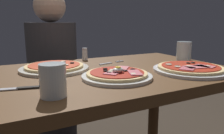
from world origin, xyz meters
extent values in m
cube|color=brown|center=(0.00, 0.00, 0.76)|extent=(1.10, 0.70, 0.04)
cylinder|color=#3C2715|center=(0.49, 0.29, 0.37)|extent=(0.07, 0.07, 0.74)
cylinder|color=white|center=(-0.03, -0.13, 0.78)|extent=(0.27, 0.27, 0.01)
cylinder|color=#E5C17F|center=(-0.03, -0.13, 0.79)|extent=(0.23, 0.23, 0.01)
cylinder|color=#A82314|center=(-0.03, -0.13, 0.80)|extent=(0.20, 0.20, 0.00)
torus|color=black|center=(0.04, -0.13, 0.80)|extent=(0.02, 0.02, 0.00)
torus|color=black|center=(-0.05, -0.07, 0.80)|extent=(0.02, 0.02, 0.00)
torus|color=black|center=(-0.07, -0.10, 0.80)|extent=(0.02, 0.02, 0.00)
torus|color=black|center=(-0.07, -0.13, 0.80)|extent=(0.02, 0.02, 0.00)
torus|color=black|center=(0.00, -0.09, 0.80)|extent=(0.02, 0.02, 0.00)
torus|color=black|center=(0.00, -0.13, 0.80)|extent=(0.02, 0.02, 0.00)
cube|color=#D16B70|center=(0.01, -0.09, 0.80)|extent=(0.09, 0.09, 0.00)
cube|color=#C65B66|center=(-0.06, -0.14, 0.80)|extent=(0.08, 0.08, 0.00)
cube|color=#C65B66|center=(0.02, -0.18, 0.80)|extent=(0.07, 0.10, 0.00)
cylinder|color=beige|center=(0.00, -0.19, 0.80)|extent=(0.02, 0.02, 0.00)
cylinder|color=beige|center=(-0.05, -0.12, 0.80)|extent=(0.02, 0.02, 0.00)
cylinder|color=beige|center=(-0.04, -0.10, 0.80)|extent=(0.02, 0.02, 0.00)
ellipsoid|color=white|center=(-0.04, -0.14, 0.81)|extent=(0.04, 0.03, 0.02)
cylinder|color=yellow|center=(-0.04, -0.14, 0.82)|extent=(0.02, 0.02, 0.00)
cylinder|color=white|center=(0.30, -0.17, 0.78)|extent=(0.31, 0.31, 0.01)
cylinder|color=#E5C17F|center=(0.30, -0.17, 0.79)|extent=(0.27, 0.27, 0.01)
cylinder|color=#B72D19|center=(0.30, -0.17, 0.80)|extent=(0.24, 0.24, 0.00)
torus|color=black|center=(0.24, -0.11, 0.80)|extent=(0.02, 0.02, 0.00)
torus|color=black|center=(0.24, -0.16, 0.80)|extent=(0.02, 0.02, 0.00)
torus|color=black|center=(0.36, -0.14, 0.80)|extent=(0.02, 0.02, 0.00)
torus|color=black|center=(0.34, -0.13, 0.80)|extent=(0.02, 0.02, 0.00)
cube|color=#C65B66|center=(0.24, -0.21, 0.80)|extent=(0.09, 0.08, 0.00)
cube|color=#D16B70|center=(0.30, -0.21, 0.80)|extent=(0.11, 0.08, 0.00)
cube|color=#D16B70|center=(0.34, -0.21, 0.80)|extent=(0.07, 0.09, 0.00)
cylinder|color=beige|center=(0.36, -0.22, 0.80)|extent=(0.02, 0.02, 0.00)
cylinder|color=beige|center=(0.28, -0.18, 0.80)|extent=(0.02, 0.02, 0.00)
cylinder|color=beige|center=(0.23, -0.17, 0.80)|extent=(0.03, 0.03, 0.00)
cylinder|color=beige|center=(0.23, -0.12, 0.80)|extent=(0.03, 0.03, 0.00)
cylinder|color=silver|center=(-0.21, 0.13, 0.78)|extent=(0.30, 0.30, 0.01)
cylinder|color=#E5C17F|center=(-0.21, 0.13, 0.79)|extent=(0.25, 0.25, 0.01)
cylinder|color=red|center=(-0.21, 0.13, 0.80)|extent=(0.22, 0.22, 0.00)
torus|color=black|center=(-0.19, 0.12, 0.80)|extent=(0.02, 0.02, 0.00)
torus|color=black|center=(-0.13, 0.11, 0.80)|extent=(0.02, 0.02, 0.00)
torus|color=black|center=(-0.27, 0.09, 0.80)|extent=(0.02, 0.02, 0.00)
torus|color=black|center=(-0.23, 0.10, 0.80)|extent=(0.02, 0.02, 0.00)
torus|color=black|center=(-0.25, 0.14, 0.80)|extent=(0.02, 0.02, 0.00)
torus|color=black|center=(-0.18, 0.12, 0.80)|extent=(0.02, 0.02, 0.00)
cube|color=#C65B66|center=(-0.22, 0.11, 0.80)|extent=(0.08, 0.08, 0.00)
cube|color=#C65B66|center=(-0.23, 0.10, 0.80)|extent=(0.08, 0.08, 0.00)
cylinder|color=beige|center=(-0.16, 0.08, 0.80)|extent=(0.02, 0.02, 0.00)
cylinder|color=beige|center=(-0.26, 0.12, 0.80)|extent=(0.02, 0.02, 0.00)
cylinder|color=beige|center=(-0.15, 0.17, 0.80)|extent=(0.02, 0.02, 0.00)
cylinder|color=beige|center=(-0.25, 0.08, 0.80)|extent=(0.02, 0.02, 0.00)
cylinder|color=silver|center=(-0.29, -0.23, 0.82)|extent=(0.08, 0.08, 0.10)
cylinder|color=silver|center=(-0.29, -0.23, 0.79)|extent=(0.07, 0.07, 0.04)
cylinder|color=silver|center=(0.49, 0.05, 0.83)|extent=(0.08, 0.08, 0.10)
cylinder|color=silver|center=(0.49, 0.05, 0.80)|extent=(0.07, 0.07, 0.06)
cube|color=silver|center=(0.05, 0.14, 0.78)|extent=(0.08, 0.03, 0.00)
cube|color=silver|center=(0.15, 0.16, 0.78)|extent=(0.04, 0.01, 0.00)
cube|color=silver|center=(0.15, 0.17, 0.78)|extent=(0.04, 0.01, 0.00)
cube|color=silver|center=(0.15, 0.17, 0.78)|extent=(0.04, 0.01, 0.00)
cube|color=silver|center=(0.15, 0.17, 0.78)|extent=(0.04, 0.01, 0.00)
cube|color=black|center=(-0.34, -0.12, 0.78)|extent=(0.09, 0.04, 0.01)
cylinder|color=white|center=(0.01, 0.31, 0.80)|extent=(0.03, 0.03, 0.05)
cylinder|color=silver|center=(0.01, 0.31, 0.84)|extent=(0.03, 0.03, 0.01)
cylinder|color=black|center=(-0.11, 0.62, 0.23)|extent=(0.29, 0.29, 0.46)
cylinder|color=#38383D|center=(-0.11, 0.62, 0.72)|extent=(0.32, 0.32, 0.52)
sphere|color=beige|center=(-0.11, 0.62, 1.08)|extent=(0.20, 0.20, 0.20)
camera|label=1|loc=(-0.42, -0.84, 0.99)|focal=35.38mm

